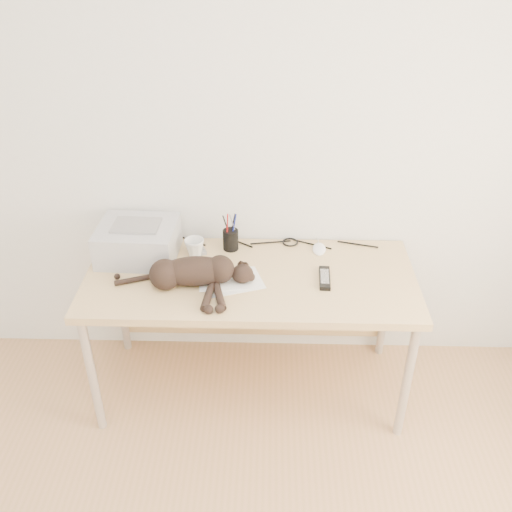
{
  "coord_description": "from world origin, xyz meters",
  "views": [
    {
      "loc": [
        0.09,
        -0.88,
        2.3
      ],
      "look_at": [
        0.03,
        1.34,
        0.89
      ],
      "focal_mm": 40.0,
      "sensor_mm": 36.0,
      "label": 1
    }
  ],
  "objects_px": {
    "cat": "(191,273)",
    "mouse": "(319,247)",
    "mug": "(195,248)",
    "printer": "(138,241)",
    "desk": "(251,288)",
    "pen_cup": "(231,239)"
  },
  "relations": [
    {
      "from": "cat",
      "to": "mouse",
      "type": "height_order",
      "value": "cat"
    },
    {
      "from": "cat",
      "to": "mug",
      "type": "height_order",
      "value": "cat"
    },
    {
      "from": "printer",
      "to": "mug",
      "type": "height_order",
      "value": "printer"
    },
    {
      "from": "desk",
      "to": "mug",
      "type": "distance_m",
      "value": 0.35
    },
    {
      "from": "desk",
      "to": "pen_cup",
      "type": "bearing_deg",
      "value": 124.44
    },
    {
      "from": "printer",
      "to": "pen_cup",
      "type": "height_order",
      "value": "pen_cup"
    },
    {
      "from": "desk",
      "to": "mug",
      "type": "relative_size",
      "value": 16.02
    },
    {
      "from": "printer",
      "to": "mouse",
      "type": "bearing_deg",
      "value": 4.89
    },
    {
      "from": "mug",
      "to": "mouse",
      "type": "relative_size",
      "value": 0.84
    },
    {
      "from": "printer",
      "to": "cat",
      "type": "distance_m",
      "value": 0.39
    },
    {
      "from": "desk",
      "to": "mouse",
      "type": "bearing_deg",
      "value": 24.57
    },
    {
      "from": "printer",
      "to": "mug",
      "type": "distance_m",
      "value": 0.28
    },
    {
      "from": "pen_cup",
      "to": "mouse",
      "type": "distance_m",
      "value": 0.46
    },
    {
      "from": "printer",
      "to": "cat",
      "type": "relative_size",
      "value": 0.6
    },
    {
      "from": "pen_cup",
      "to": "printer",
      "type": "bearing_deg",
      "value": -170.19
    },
    {
      "from": "desk",
      "to": "mouse",
      "type": "height_order",
      "value": "mouse"
    },
    {
      "from": "pen_cup",
      "to": "desk",
      "type": "bearing_deg",
      "value": -55.56
    },
    {
      "from": "printer",
      "to": "mug",
      "type": "relative_size",
      "value": 3.98
    },
    {
      "from": "mouse",
      "to": "mug",
      "type": "bearing_deg",
      "value": -169.88
    },
    {
      "from": "mug",
      "to": "mouse",
      "type": "xyz_separation_m",
      "value": [
        0.64,
        0.07,
        -0.03
      ]
    },
    {
      "from": "mouse",
      "to": "desk",
      "type": "bearing_deg",
      "value": -151.41
    },
    {
      "from": "pen_cup",
      "to": "mouse",
      "type": "height_order",
      "value": "pen_cup"
    }
  ]
}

